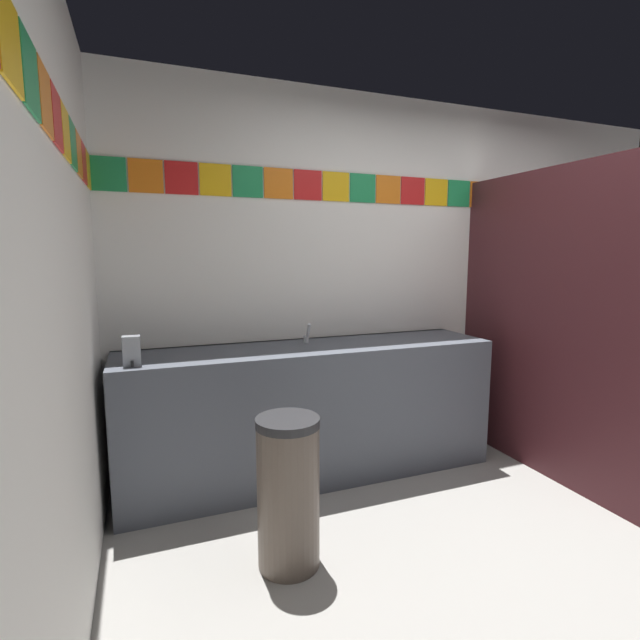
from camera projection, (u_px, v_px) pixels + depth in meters
The scene contains 9 objects.
ground_plane at pixel (615, 568), 2.19m from camera, with size 9.96×9.96×0.00m, color gray.
wall_back at pixel (419, 276), 3.61m from camera, with size 4.53×0.09×2.57m.
wall_side at pixel (22, 320), 1.19m from camera, with size 0.09×3.39×2.57m.
vanity_counter at pixel (312, 410), 3.07m from camera, with size 2.42×0.57×0.87m.
faucet_center at pixel (307, 336), 3.09m from camera, with size 0.04×0.10×0.14m.
soap_dispenser at pixel (132, 351), 2.47m from camera, with size 0.09×0.09×0.16m.
stall_divider at pixel (597, 329), 2.88m from camera, with size 0.92×1.53×2.01m.
toilet at pixel (559, 404), 3.63m from camera, with size 0.39×0.49×0.74m.
trash_bin at pixel (288, 492), 2.17m from camera, with size 0.30×0.30×0.72m.
Camera 1 is at (-2.01, -1.37, 1.46)m, focal length 26.16 mm.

